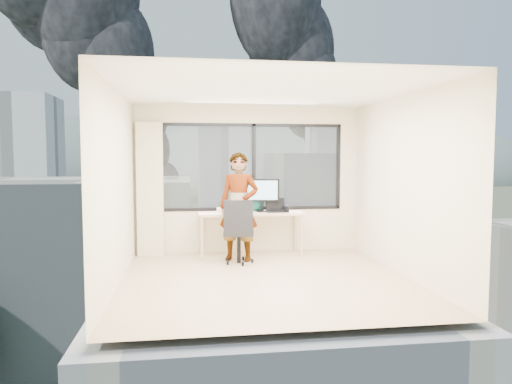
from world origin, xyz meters
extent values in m
cube|color=tan|center=(0.00, 0.00, 0.00)|extent=(4.00, 4.00, 0.01)
cube|color=white|center=(0.00, 0.00, 2.60)|extent=(4.00, 4.00, 0.01)
cube|color=beige|center=(0.00, -2.00, 1.30)|extent=(4.00, 0.01, 2.60)
cube|color=beige|center=(-2.00, 0.00, 1.30)|extent=(0.01, 4.00, 2.60)
cube|color=beige|center=(2.00, 0.00, 1.30)|extent=(0.01, 4.00, 2.60)
cube|color=beige|center=(-1.72, 1.88, 1.15)|extent=(0.45, 0.14, 2.30)
cube|color=beige|center=(0.00, 1.66, 0.38)|extent=(1.80, 0.60, 0.75)
imported|color=#2D2D33|center=(-0.25, 1.27, 0.89)|extent=(0.75, 0.62, 1.78)
cube|color=white|center=(-0.44, 1.84, 0.78)|extent=(0.30, 0.26, 0.07)
cube|color=black|center=(-0.17, 1.53, 0.76)|extent=(0.11, 0.06, 0.01)
cylinder|color=black|center=(0.62, 1.56, 0.81)|extent=(0.11, 0.11, 0.11)
ellipsoid|color=#0D4E42|center=(0.13, 1.84, 0.86)|extent=(0.30, 0.20, 0.21)
cube|color=#515B3D|center=(0.00, 120.00, -14.00)|extent=(400.00, 400.00, 0.04)
cube|color=#EFE1C8|center=(-9.00, 30.00, -7.00)|extent=(16.00, 12.00, 14.00)
cube|color=white|center=(12.00, 38.00, -6.00)|extent=(14.00, 13.00, 16.00)
cube|color=silver|center=(-35.00, 95.00, 0.00)|extent=(14.00, 14.00, 28.00)
cube|color=silver|center=(8.00, 120.00, 1.00)|extent=(13.00, 13.00, 30.00)
cube|color=silver|center=(45.00, 140.00, -1.00)|extent=(15.00, 15.00, 26.00)
ellipsoid|color=slate|center=(-120.00, 320.00, -14.00)|extent=(288.00, 216.00, 90.00)
ellipsoid|color=slate|center=(100.00, 320.00, -14.00)|extent=(300.00, 220.00, 96.00)
camera|label=1|loc=(-1.05, -6.35, 1.71)|focal=32.91mm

